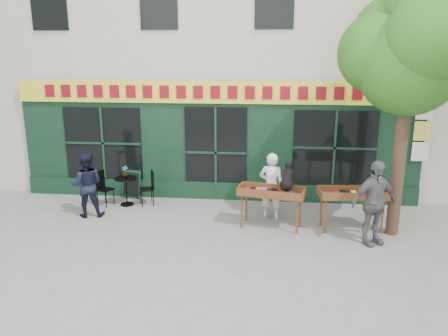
{
  "coord_description": "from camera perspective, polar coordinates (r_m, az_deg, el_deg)",
  "views": [
    {
      "loc": [
        1.44,
        -9.34,
        3.97
      ],
      "look_at": [
        0.42,
        0.5,
        1.39
      ],
      "focal_mm": 35.0,
      "sensor_mm": 36.0,
      "label": 1
    }
  ],
  "objects": [
    {
      "name": "ground",
      "position": [
        10.26,
        -2.63,
        -8.19
      ],
      "size": [
        80.0,
        80.0,
        0.0
      ],
      "primitive_type": "plane",
      "color": "slate",
      "rests_on": "ground"
    },
    {
      "name": "building",
      "position": [
        15.42,
        0.59,
        18.35
      ],
      "size": [
        14.0,
        7.26,
        10.0
      ],
      "color": "beige",
      "rests_on": "ground"
    },
    {
      "name": "street_tree",
      "position": [
        10.13,
        23.33,
        14.24
      ],
      "size": [
        3.05,
        2.9,
        5.6
      ],
      "color": "#382619",
      "rests_on": "ground"
    },
    {
      "name": "book_cart_center",
      "position": [
        10.21,
        6.2,
        -3.43
      ],
      "size": [
        1.59,
        0.9,
        0.99
      ],
      "rotation": [
        0.0,
        0.0,
        -0.2
      ],
      "color": "brown",
      "rests_on": "ground"
    },
    {
      "name": "dog",
      "position": [
        10.04,
        8.27,
        -1.03
      ],
      "size": [
        0.45,
        0.65,
        0.6
      ],
      "primitive_type": null,
      "rotation": [
        0.0,
        0.0,
        -0.2
      ],
      "color": "black",
      "rests_on": "book_cart_center"
    },
    {
      "name": "woman",
      "position": [
        10.83,
        6.19,
        -2.32
      ],
      "size": [
        0.67,
        0.51,
        1.67
      ],
      "primitive_type": "imported",
      "rotation": [
        0.0,
        0.0,
        2.94
      ],
      "color": "white",
      "rests_on": "ground"
    },
    {
      "name": "book_cart_right",
      "position": [
        10.46,
        16.43,
        -3.53
      ],
      "size": [
        1.55,
        0.76,
        0.99
      ],
      "rotation": [
        0.0,
        0.0,
        0.09
      ],
      "color": "brown",
      "rests_on": "ground"
    },
    {
      "name": "man_right",
      "position": [
        9.8,
        18.96,
        -4.34
      ],
      "size": [
        1.17,
        0.87,
        1.85
      ],
      "primitive_type": "imported",
      "rotation": [
        0.0,
        0.0,
        0.44
      ],
      "color": "#57575C",
      "rests_on": "ground"
    },
    {
      "name": "bistro_table",
      "position": [
        12.05,
        -12.68,
        -2.28
      ],
      "size": [
        0.6,
        0.6,
        0.76
      ],
      "color": "black",
      "rests_on": "ground"
    },
    {
      "name": "bistro_chair_left",
      "position": [
        12.2,
        -15.6,
        -2.18
      ],
      "size": [
        0.47,
        0.47,
        0.95
      ],
      "rotation": [
        0.0,
        0.0,
        1.2
      ],
      "color": "black",
      "rests_on": "ground"
    },
    {
      "name": "bistro_chair_right",
      "position": [
        11.94,
        -9.68,
        -2.2
      ],
      "size": [
        0.48,
        0.48,
        0.95
      ],
      "rotation": [
        0.0,
        0.0,
        -1.15
      ],
      "color": "black",
      "rests_on": "ground"
    },
    {
      "name": "potted_plant",
      "position": [
        11.95,
        -12.78,
        -0.5
      ],
      "size": [
        0.19,
        0.14,
        0.33
      ],
      "primitive_type": "imported",
      "rotation": [
        0.0,
        0.0,
        -0.11
      ],
      "color": "gray",
      "rests_on": "bistro_table"
    },
    {
      "name": "man_left",
      "position": [
        11.42,
        -17.5,
        -2.1
      ],
      "size": [
        0.92,
        0.8,
        1.64
      ],
      "primitive_type": "imported",
      "rotation": [
        0.0,
        0.0,
        3.38
      ],
      "color": "black",
      "rests_on": "ground"
    },
    {
      "name": "chalkboard",
      "position": [
        12.68,
        -12.03,
        -2.08
      ],
      "size": [
        0.58,
        0.29,
        0.79
      ],
      "rotation": [
        0.0,
        0.0,
        -0.19
      ],
      "color": "black",
      "rests_on": "ground"
    }
  ]
}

